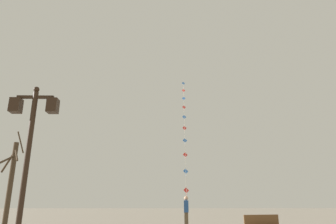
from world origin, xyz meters
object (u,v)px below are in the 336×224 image
(kite_train, at_px, (185,129))
(bare_tree, at_px, (10,180))
(twin_lantern_lamp_post, at_px, (30,134))
(kite_flyer, at_px, (186,212))

(kite_train, xyz_separation_m, bare_tree, (-10.47, -6.63, -4.63))
(twin_lantern_lamp_post, height_order, kite_flyer, twin_lantern_lamp_post)
(bare_tree, bearing_deg, kite_train, 32.35)
(kite_train, xyz_separation_m, kite_flyer, (-0.59, -7.59, -6.33))
(kite_train, bearing_deg, kite_flyer, -94.44)
(kite_flyer, distance_m, bare_tree, 10.07)
(twin_lantern_lamp_post, xyz_separation_m, kite_flyer, (4.87, 8.78, -2.20))
(kite_train, relative_size, kite_flyer, 8.24)
(twin_lantern_lamp_post, bearing_deg, bare_tree, 117.27)
(twin_lantern_lamp_post, distance_m, kite_flyer, 10.27)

